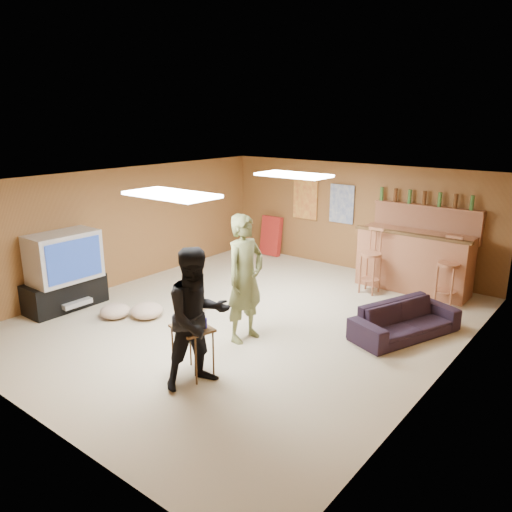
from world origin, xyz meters
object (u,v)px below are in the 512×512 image
Objects in this scene: tv_body at (64,257)px; tray_table at (193,351)px; person_black at (198,318)px; bar_counter at (414,261)px; person_olive at (245,278)px; sofa at (405,320)px.

tv_body is 1.72× the size of tray_table.
person_black is at bearing -6.46° from tv_body.
person_black is (-0.72, -4.84, 0.30)m from bar_counter.
person_black reaches higher than tray_table.
person_olive is 2.43m from sofa.
bar_counter is at bearing 47.00° from tv_body.
person_olive is at bearing 151.83° from sofa.
sofa is at bearing 59.44° from tray_table.
bar_counter is 3.13× the size of tray_table.
tray_table is at bearing -168.26° from person_olive.
person_black reaches higher than tv_body.
bar_counter is at bearing 11.35° from person_black.
bar_counter is 1.19× the size of sofa.
person_black is 0.58m from tray_table.
person_black is at bearing -160.07° from person_olive.
person_black reaches higher than bar_counter.
tv_body is 3.28m from tray_table.
person_olive is at bearing -107.18° from bar_counter.
tv_body is 0.55× the size of bar_counter.
tray_table is (-1.61, -2.73, 0.08)m from sofa.
person_olive is at bearing 35.45° from person_black.
sofa is (1.77, 1.52, -0.67)m from person_olive.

